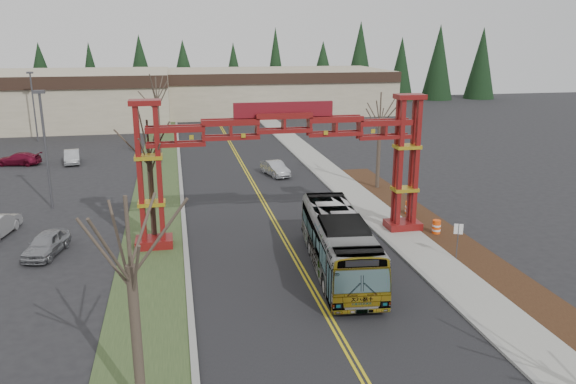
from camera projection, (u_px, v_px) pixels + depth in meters
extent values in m
cube|color=black|center=(266.00, 206.00, 42.18)|extent=(12.00, 110.00, 0.02)
cube|color=gold|center=(264.00, 206.00, 42.16)|extent=(0.12, 100.00, 0.01)
cube|color=gold|center=(268.00, 206.00, 42.20)|extent=(0.12, 100.00, 0.01)
cube|color=gray|center=(344.00, 201.00, 43.35)|extent=(0.30, 110.00, 0.15)
cube|color=gray|center=(362.00, 200.00, 43.62)|extent=(2.60, 110.00, 0.14)
cube|color=black|center=(500.00, 275.00, 29.96)|extent=(2.60, 50.00, 0.12)
cube|color=#2F4321|center=(157.00, 212.00, 40.64)|extent=(4.00, 110.00, 0.08)
cube|color=gray|center=(183.00, 210.00, 40.98)|extent=(0.30, 110.00, 0.15)
cube|color=#5F100C|center=(154.00, 243.00, 33.96)|extent=(2.20, 1.60, 0.60)
cube|color=#5F100C|center=(140.00, 176.00, 32.37)|extent=(0.28, 0.28, 8.00)
cube|color=#5F100C|center=(159.00, 175.00, 32.58)|extent=(0.28, 0.28, 8.00)
cube|color=#5F100C|center=(140.00, 173.00, 33.03)|extent=(0.28, 0.28, 8.00)
cube|color=#5F100C|center=(159.00, 172.00, 33.25)|extent=(0.28, 0.28, 8.00)
cube|color=gold|center=(152.00, 203.00, 33.29)|extent=(1.60, 1.10, 0.22)
cube|color=gold|center=(149.00, 157.00, 32.54)|extent=(1.60, 1.10, 0.22)
cube|color=#5F100C|center=(145.00, 102.00, 31.70)|extent=(1.80, 1.20, 0.30)
cube|color=#5F100C|center=(403.00, 226.00, 37.03)|extent=(2.20, 1.60, 0.60)
cube|color=#5F100C|center=(400.00, 163.00, 35.44)|extent=(0.28, 0.28, 8.00)
cube|color=#5F100C|center=(417.00, 163.00, 35.66)|extent=(0.28, 0.28, 8.00)
cube|color=#5F100C|center=(396.00, 161.00, 36.11)|extent=(0.28, 0.28, 8.00)
cube|color=#5F100C|center=(412.00, 160.00, 36.32)|extent=(0.28, 0.28, 8.00)
cube|color=gold|center=(405.00, 189.00, 36.36)|extent=(1.60, 1.10, 0.22)
cube|color=gold|center=(407.00, 147.00, 35.61)|extent=(1.60, 1.10, 0.22)
cube|color=#5F100C|center=(410.00, 97.00, 34.77)|extent=(1.80, 1.20, 0.30)
cube|color=#5F100C|center=(284.00, 120.00, 33.57)|extent=(16.00, 0.90, 1.00)
cube|color=#5F100C|center=(284.00, 135.00, 33.81)|extent=(16.00, 0.90, 0.60)
cube|color=maroon|center=(284.00, 109.00, 33.40)|extent=(6.00, 0.25, 0.90)
cube|color=tan|center=(4.00, 99.00, 79.81)|extent=(46.00, 22.00, 7.50)
cube|color=tan|center=(271.00, 91.00, 95.10)|extent=(38.00, 20.00, 7.00)
cube|color=black|center=(283.00, 79.00, 84.85)|extent=(38.00, 0.40, 1.60)
cone|color=black|center=(37.00, 71.00, 98.05)|extent=(5.60, 5.60, 13.00)
cylinder|color=#382D26|center=(41.00, 104.00, 99.58)|extent=(0.80, 0.80, 1.60)
cone|color=black|center=(88.00, 71.00, 99.68)|extent=(5.60, 5.60, 13.00)
cylinder|color=#382D26|center=(91.00, 103.00, 101.21)|extent=(0.80, 0.80, 1.60)
cone|color=black|center=(137.00, 70.00, 101.32)|extent=(5.60, 5.60, 13.00)
cylinder|color=#382D26|center=(140.00, 102.00, 102.84)|extent=(0.80, 0.80, 1.60)
cone|color=black|center=(185.00, 70.00, 102.95)|extent=(5.60, 5.60, 13.00)
cylinder|color=#382D26|center=(187.00, 101.00, 104.47)|extent=(0.80, 0.80, 1.60)
cone|color=black|center=(231.00, 69.00, 104.58)|extent=(5.60, 5.60, 13.00)
cylinder|color=#382D26|center=(232.00, 100.00, 106.10)|extent=(0.80, 0.80, 1.60)
cone|color=black|center=(276.00, 69.00, 106.21)|extent=(5.60, 5.60, 13.00)
cylinder|color=#382D26|center=(276.00, 99.00, 107.73)|extent=(0.80, 0.80, 1.60)
cone|color=black|center=(319.00, 68.00, 107.84)|extent=(5.60, 5.60, 13.00)
cylinder|color=#382D26|center=(319.00, 98.00, 109.36)|extent=(0.80, 0.80, 1.60)
cone|color=black|center=(362.00, 68.00, 109.47)|extent=(5.60, 5.60, 13.00)
cylinder|color=#382D26|center=(361.00, 97.00, 111.00)|extent=(0.80, 0.80, 1.60)
cone|color=black|center=(403.00, 67.00, 111.10)|extent=(5.60, 5.60, 13.00)
cylinder|color=#382D26|center=(401.00, 96.00, 112.63)|extent=(0.80, 0.80, 1.60)
cone|color=black|center=(442.00, 67.00, 112.73)|extent=(5.60, 5.60, 13.00)
cylinder|color=#382D26|center=(440.00, 95.00, 114.26)|extent=(0.80, 0.80, 1.60)
cone|color=black|center=(481.00, 66.00, 114.37)|extent=(5.60, 5.60, 13.00)
cylinder|color=#382D26|center=(478.00, 94.00, 115.89)|extent=(0.80, 0.80, 1.60)
imported|color=#9C9FA3|center=(339.00, 243.00, 30.26)|extent=(3.80, 11.58, 3.17)
imported|color=#A5A8AD|center=(275.00, 168.00, 51.44)|extent=(2.31, 4.25, 1.33)
imported|color=gray|center=(46.00, 244.00, 32.68)|extent=(2.47, 4.27, 1.37)
imported|color=maroon|center=(18.00, 159.00, 55.65)|extent=(4.57, 2.63, 1.25)
imported|color=#B4B9BD|center=(72.00, 157.00, 56.46)|extent=(1.97, 4.22, 1.34)
cylinder|color=#382D26|center=(137.00, 342.00, 18.30)|extent=(0.35, 0.35, 5.42)
cylinder|color=#382D26|center=(128.00, 233.00, 17.28)|extent=(0.13, 0.13, 2.38)
cylinder|color=#382D26|center=(152.00, 201.00, 34.03)|extent=(0.33, 0.33, 5.48)
cylinder|color=#382D26|center=(148.00, 139.00, 33.02)|extent=(0.12, 0.12, 2.27)
cylinder|color=#382D26|center=(159.00, 132.00, 55.77)|extent=(0.35, 0.35, 6.32)
cylinder|color=#382D26|center=(156.00, 89.00, 54.63)|extent=(0.13, 0.13, 2.39)
cylinder|color=#382D26|center=(378.00, 154.00, 46.37)|extent=(0.32, 0.32, 5.93)
cylinder|color=#382D26|center=(381.00, 106.00, 45.31)|extent=(0.12, 0.12, 2.21)
cylinder|color=#3F3F44|center=(46.00, 152.00, 40.67)|extent=(0.19, 0.19, 8.49)
cube|color=#3F3F44|center=(39.00, 92.00, 39.51)|extent=(0.75, 0.38, 0.24)
cylinder|color=#3F3F44|center=(34.00, 108.00, 67.49)|extent=(0.18, 0.18, 8.13)
cube|color=#3F3F44|center=(30.00, 73.00, 66.38)|extent=(0.72, 0.36, 0.23)
cylinder|color=#3F3F44|center=(457.00, 242.00, 31.77)|extent=(0.06, 0.06, 2.19)
cube|color=white|center=(459.00, 229.00, 31.56)|extent=(0.48, 0.22, 0.60)
cylinder|color=#FC4F0E|center=(436.00, 228.00, 36.03)|extent=(0.52, 0.52, 0.99)
cylinder|color=white|center=(437.00, 225.00, 35.99)|extent=(0.54, 0.54, 0.12)
cylinder|color=white|center=(436.00, 230.00, 36.07)|extent=(0.54, 0.54, 0.12)
cylinder|color=#FC4F0E|center=(409.00, 210.00, 39.91)|extent=(0.47, 0.47, 0.90)
cylinder|color=white|center=(409.00, 208.00, 39.87)|extent=(0.48, 0.48, 0.11)
cylinder|color=white|center=(409.00, 212.00, 39.94)|extent=(0.48, 0.48, 0.11)
cylinder|color=#FC4F0E|center=(409.00, 208.00, 40.06)|extent=(0.53, 0.53, 1.01)
cylinder|color=white|center=(409.00, 206.00, 40.02)|extent=(0.55, 0.55, 0.12)
cylinder|color=white|center=(409.00, 210.00, 40.10)|extent=(0.55, 0.55, 0.12)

